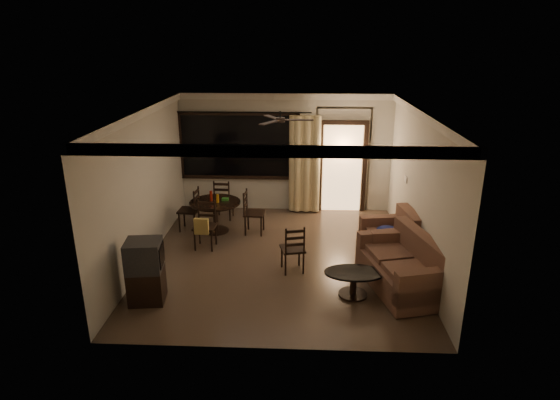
{
  "coord_description": "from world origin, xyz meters",
  "views": [
    {
      "loc": [
        0.37,
        -8.07,
        3.99
      ],
      "look_at": [
        -0.01,
        0.2,
        1.11
      ],
      "focal_mm": 30.0,
      "sensor_mm": 36.0,
      "label": 1
    }
  ],
  "objects_px": {
    "dining_chair_south": "(205,234)",
    "dining_chair_north": "(224,207)",
    "dining_table": "(215,208)",
    "sofa": "(404,268)",
    "armchair": "(392,240)",
    "side_chair": "(293,257)",
    "dining_chair_west": "(190,218)",
    "coffee_table": "(354,280)",
    "dining_chair_east": "(254,221)",
    "tv_cabinet": "(146,271)"
  },
  "relations": [
    {
      "from": "tv_cabinet",
      "to": "dining_chair_west",
      "type": "bearing_deg",
      "value": 82.69
    },
    {
      "from": "dining_chair_east",
      "to": "sofa",
      "type": "distance_m",
      "value": 3.54
    },
    {
      "from": "dining_chair_north",
      "to": "coffee_table",
      "type": "distance_m",
      "value": 4.27
    },
    {
      "from": "dining_chair_south",
      "to": "dining_chair_north",
      "type": "distance_m",
      "value": 1.64
    },
    {
      "from": "dining_chair_east",
      "to": "sofa",
      "type": "height_order",
      "value": "same"
    },
    {
      "from": "dining_chair_west",
      "to": "coffee_table",
      "type": "relative_size",
      "value": 0.99
    },
    {
      "from": "dining_chair_south",
      "to": "side_chair",
      "type": "relative_size",
      "value": 1.05
    },
    {
      "from": "dining_chair_north",
      "to": "dining_chair_west",
      "type": "bearing_deg",
      "value": 52.78
    },
    {
      "from": "dining_chair_south",
      "to": "sofa",
      "type": "bearing_deg",
      "value": -17.61
    },
    {
      "from": "tv_cabinet",
      "to": "armchair",
      "type": "xyz_separation_m",
      "value": [
        4.16,
        1.67,
        -0.13
      ]
    },
    {
      "from": "dining_chair_north",
      "to": "sofa",
      "type": "bearing_deg",
      "value": 142.8
    },
    {
      "from": "dining_table",
      "to": "dining_chair_north",
      "type": "xyz_separation_m",
      "value": [
        0.05,
        0.78,
        -0.26
      ]
    },
    {
      "from": "sofa",
      "to": "coffee_table",
      "type": "distance_m",
      "value": 0.91
    },
    {
      "from": "dining_chair_east",
      "to": "dining_chair_south",
      "type": "bearing_deg",
      "value": 135.7
    },
    {
      "from": "dining_chair_east",
      "to": "armchair",
      "type": "relative_size",
      "value": 0.9
    },
    {
      "from": "dining_chair_west",
      "to": "dining_chair_east",
      "type": "distance_m",
      "value": 1.42
    },
    {
      "from": "dining_chair_north",
      "to": "sofa",
      "type": "height_order",
      "value": "same"
    },
    {
      "from": "dining_chair_south",
      "to": "armchair",
      "type": "height_order",
      "value": "armchair"
    },
    {
      "from": "dining_table",
      "to": "dining_chair_west",
      "type": "bearing_deg",
      "value": 174.35
    },
    {
      "from": "tv_cabinet",
      "to": "side_chair",
      "type": "relative_size",
      "value": 1.14
    },
    {
      "from": "dining_chair_east",
      "to": "dining_chair_north",
      "type": "xyz_separation_m",
      "value": [
        -0.78,
        0.84,
        0.0
      ]
    },
    {
      "from": "dining_chair_south",
      "to": "side_chair",
      "type": "height_order",
      "value": "dining_chair_south"
    },
    {
      "from": "side_chair",
      "to": "dining_chair_west",
      "type": "bearing_deg",
      "value": -52.57
    },
    {
      "from": "dining_table",
      "to": "tv_cabinet",
      "type": "bearing_deg",
      "value": -101.65
    },
    {
      "from": "tv_cabinet",
      "to": "armchair",
      "type": "distance_m",
      "value": 4.48
    },
    {
      "from": "dining_table",
      "to": "sofa",
      "type": "xyz_separation_m",
      "value": [
        3.57,
        -2.3,
        -0.17
      ]
    },
    {
      "from": "armchair",
      "to": "dining_chair_east",
      "type": "bearing_deg",
      "value": 149.11
    },
    {
      "from": "dining_table",
      "to": "armchair",
      "type": "xyz_separation_m",
      "value": [
        3.56,
        -1.21,
        -0.15
      ]
    },
    {
      "from": "coffee_table",
      "to": "side_chair",
      "type": "relative_size",
      "value": 1.06
    },
    {
      "from": "dining_table",
      "to": "dining_chair_east",
      "type": "xyz_separation_m",
      "value": [
        0.83,
        -0.06,
        -0.26
      ]
    },
    {
      "from": "coffee_table",
      "to": "side_chair",
      "type": "height_order",
      "value": "side_chair"
    },
    {
      "from": "armchair",
      "to": "dining_table",
      "type": "bearing_deg",
      "value": 153.18
    },
    {
      "from": "dining_chair_east",
      "to": "dining_chair_north",
      "type": "distance_m",
      "value": 1.15
    },
    {
      "from": "dining_chair_east",
      "to": "sofa",
      "type": "relative_size",
      "value": 0.5
    },
    {
      "from": "tv_cabinet",
      "to": "side_chair",
      "type": "xyz_separation_m",
      "value": [
        2.29,
        1.12,
        -0.25
      ]
    },
    {
      "from": "tv_cabinet",
      "to": "side_chair",
      "type": "bearing_deg",
      "value": 18.87
    },
    {
      "from": "side_chair",
      "to": "dining_chair_east",
      "type": "bearing_deg",
      "value": -77.0
    },
    {
      "from": "armchair",
      "to": "side_chair",
      "type": "distance_m",
      "value": 1.95
    },
    {
      "from": "sofa",
      "to": "dining_chair_west",
      "type": "bearing_deg",
      "value": 135.91
    },
    {
      "from": "dining_table",
      "to": "dining_chair_east",
      "type": "relative_size",
      "value": 1.15
    },
    {
      "from": "dining_table",
      "to": "dining_chair_south",
      "type": "relative_size",
      "value": 1.15
    },
    {
      "from": "dining_table",
      "to": "dining_chair_east",
      "type": "bearing_deg",
      "value": -4.13
    },
    {
      "from": "dining_chair_west",
      "to": "dining_chair_south",
      "type": "xyz_separation_m",
      "value": [
        0.52,
        -0.91,
        0.02
      ]
    },
    {
      "from": "dining_chair_south",
      "to": "side_chair",
      "type": "bearing_deg",
      "value": -23.2
    },
    {
      "from": "armchair",
      "to": "dining_chair_south",
      "type": "bearing_deg",
      "value": 166.37
    },
    {
      "from": "dining_table",
      "to": "side_chair",
      "type": "xyz_separation_m",
      "value": [
        1.7,
        -1.76,
        -0.27
      ]
    },
    {
      "from": "dining_table",
      "to": "dining_chair_south",
      "type": "xyz_separation_m",
      "value": [
        -0.06,
        -0.86,
        -0.23
      ]
    },
    {
      "from": "dining_chair_east",
      "to": "side_chair",
      "type": "bearing_deg",
      "value": -148.97
    },
    {
      "from": "dining_chair_west",
      "to": "tv_cabinet",
      "type": "distance_m",
      "value": 2.95
    },
    {
      "from": "dining_chair_west",
      "to": "tv_cabinet",
      "type": "height_order",
      "value": "tv_cabinet"
    }
  ]
}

